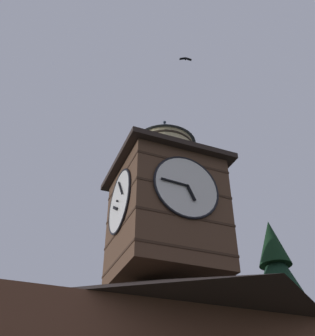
{
  "coord_description": "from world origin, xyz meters",
  "views": [
    {
      "loc": [
        5.51,
        11.95,
        1.78
      ],
      "look_at": [
        0.09,
        -1.43,
        11.81
      ],
      "focal_mm": 42.6,
      "sensor_mm": 36.0,
      "label": 1
    }
  ],
  "objects": [
    {
      "name": "flying_bird_high",
      "position": [
        -2.03,
        -2.18,
        20.85
      ],
      "size": [
        0.74,
        0.34,
        0.15
      ],
      "color": "black"
    },
    {
      "name": "clock_tower",
      "position": [
        -0.44,
        -1.85,
        10.34
      ],
      "size": [
        4.77,
        4.77,
        8.23
      ],
      "color": "brown",
      "rests_on": "building_main"
    },
    {
      "name": "pine_tree_behind",
      "position": [
        -1.13,
        -7.8,
        6.35
      ],
      "size": [
        5.57,
        5.57,
        15.49
      ],
      "color": "#473323",
      "rests_on": "ground_plane"
    }
  ]
}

